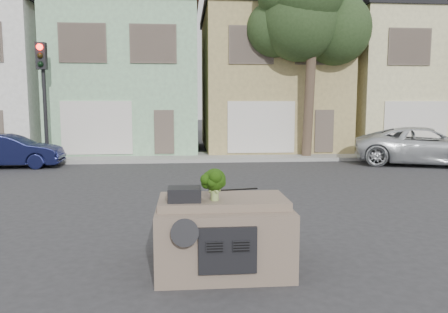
{
  "coord_description": "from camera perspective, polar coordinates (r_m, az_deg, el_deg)",
  "views": [
    {
      "loc": [
        -0.55,
        -9.62,
        2.53
      ],
      "look_at": [
        0.34,
        0.5,
        1.3
      ],
      "focal_mm": 35.0,
      "sensor_mm": 36.0,
      "label": 1
    }
  ],
  "objects": [
    {
      "name": "townhouse_tan",
      "position": [
        24.58,
        5.75,
        9.78
      ],
      "size": [
        7.2,
        8.2,
        7.55
      ],
      "primitive_type": "cube",
      "color": "tan",
      "rests_on": "ground"
    },
    {
      "name": "townhouse_beige",
      "position": [
        26.99,
        21.8,
        9.06
      ],
      "size": [
        7.2,
        8.2,
        7.55
      ],
      "primitive_type": "cube",
      "color": "beige",
      "rests_on": "ground"
    },
    {
      "name": "sidewalk",
      "position": [
        20.28,
        -3.42,
        -0.06
      ],
      "size": [
        40.0,
        3.0,
        0.15
      ],
      "primitive_type": "cube",
      "color": "gray",
      "rests_on": "ground"
    },
    {
      "name": "navy_sedan",
      "position": [
        19.36,
        -26.11,
        -1.31
      ],
      "size": [
        4.09,
        1.59,
        1.33
      ],
      "primitive_type": "imported",
      "rotation": [
        0.0,
        0.0,
        1.62
      ],
      "color": "#101436",
      "rests_on": "ground"
    },
    {
      "name": "wiper_arm",
      "position": [
        7.19,
        1.72,
        -4.33
      ],
      "size": [
        0.69,
        0.15,
        0.02
      ],
      "primitive_type": "cube",
      "rotation": [
        0.0,
        0.0,
        0.17
      ],
      "color": "black",
      "rests_on": "car_dashboard"
    },
    {
      "name": "instrument_hump",
      "position": [
        6.41,
        -5.19,
        -4.93
      ],
      "size": [
        0.48,
        0.38,
        0.2
      ],
      "primitive_type": "cube",
      "color": "black",
      "rests_on": "car_dashboard"
    },
    {
      "name": "broccoli",
      "position": [
        6.4,
        -1.24,
        -3.63
      ],
      "size": [
        0.53,
        0.53,
        0.48
      ],
      "primitive_type": "cube",
      "rotation": [
        0.0,
        0.0,
        1.09
      ],
      "color": "black",
      "rests_on": "car_dashboard"
    },
    {
      "name": "silver_pickup",
      "position": [
        19.99,
        24.77,
        -1.0
      ],
      "size": [
        6.21,
        4.49,
        1.57
      ],
      "primitive_type": "imported",
      "rotation": [
        0.0,
        0.0,
        1.2
      ],
      "color": "silver",
      "rests_on": "ground"
    },
    {
      "name": "tree_near",
      "position": [
        20.27,
        11.13,
        11.64
      ],
      "size": [
        4.4,
        4.0,
        8.5
      ],
      "primitive_type": "cube",
      "color": "#273B1C",
      "rests_on": "ground"
    },
    {
      "name": "car_dashboard",
      "position": [
        6.93,
        -0.25,
        -9.61
      ],
      "size": [
        2.0,
        1.8,
        1.12
      ],
      "primitive_type": "cube",
      "color": "#6F5E4E",
      "rests_on": "ground"
    },
    {
      "name": "townhouse_mint",
      "position": [
        24.34,
        -12.14,
        9.69
      ],
      "size": [
        7.2,
        8.2,
        7.55
      ],
      "primitive_type": "cube",
      "color": "#8DBE92",
      "rests_on": "ground"
    },
    {
      "name": "ground_plane",
      "position": [
        9.97,
        -1.69,
        -7.81
      ],
      "size": [
        120.0,
        120.0,
        0.0
      ],
      "primitive_type": "plane",
      "color": "#303033",
      "rests_on": "ground"
    },
    {
      "name": "traffic_signal",
      "position": [
        20.03,
        -22.44,
        6.44
      ],
      "size": [
        0.4,
        0.4,
        5.1
      ],
      "primitive_type": "cube",
      "color": "black",
      "rests_on": "ground"
    }
  ]
}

